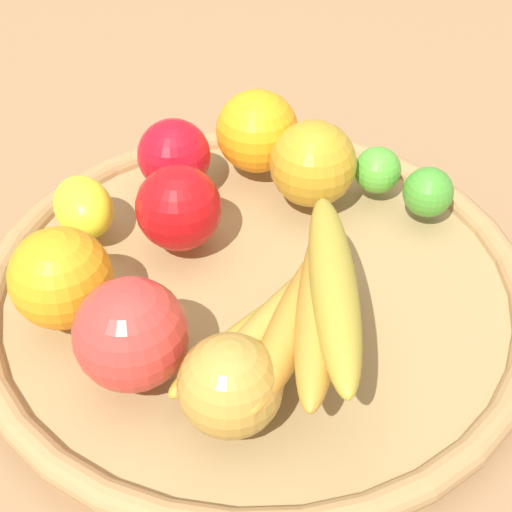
{
  "coord_description": "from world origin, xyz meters",
  "views": [
    {
      "loc": [
        -0.2,
        0.41,
        0.46
      ],
      "look_at": [
        0.0,
        0.0,
        0.05
      ],
      "focal_mm": 54.6,
      "sensor_mm": 36.0,
      "label": 1
    }
  ],
  "objects_px": {
    "lemon_0": "(83,207)",
    "apple_2": "(230,386)",
    "apple_1": "(179,208)",
    "orange_1": "(61,278)",
    "lime_0": "(378,170)",
    "apple_4": "(174,155)",
    "apple_0": "(131,334)",
    "apple_3": "(318,165)",
    "orange_0": "(257,131)",
    "banana_bunch": "(300,309)",
    "lime_1": "(428,192)"
  },
  "relations": [
    {
      "from": "lemon_0",
      "to": "apple_2",
      "type": "height_order",
      "value": "apple_2"
    },
    {
      "from": "apple_1",
      "to": "orange_1",
      "type": "relative_size",
      "value": 0.93
    },
    {
      "from": "orange_1",
      "to": "lime_0",
      "type": "relative_size",
      "value": 1.81
    },
    {
      "from": "apple_4",
      "to": "lime_0",
      "type": "relative_size",
      "value": 1.55
    },
    {
      "from": "lemon_0",
      "to": "apple_0",
      "type": "relative_size",
      "value": 0.82
    },
    {
      "from": "apple_1",
      "to": "apple_2",
      "type": "relative_size",
      "value": 1.03
    },
    {
      "from": "apple_3",
      "to": "apple_2",
      "type": "relative_size",
      "value": 1.11
    },
    {
      "from": "lemon_0",
      "to": "lime_0",
      "type": "height_order",
      "value": "lemon_0"
    },
    {
      "from": "orange_0",
      "to": "apple_0",
      "type": "relative_size",
      "value": 0.97
    },
    {
      "from": "banana_bunch",
      "to": "apple_4",
      "type": "xyz_separation_m",
      "value": [
        0.18,
        -0.14,
        -0.01
      ]
    },
    {
      "from": "banana_bunch",
      "to": "lemon_0",
      "type": "height_order",
      "value": "banana_bunch"
    },
    {
      "from": "apple_4",
      "to": "apple_2",
      "type": "distance_m",
      "value": 0.27
    },
    {
      "from": "apple_1",
      "to": "orange_1",
      "type": "height_order",
      "value": "orange_1"
    },
    {
      "from": "apple_3",
      "to": "apple_2",
      "type": "xyz_separation_m",
      "value": [
        -0.04,
        0.25,
        -0.0
      ]
    },
    {
      "from": "lime_0",
      "to": "apple_0",
      "type": "bearing_deg",
      "value": 74.45
    },
    {
      "from": "banana_bunch",
      "to": "apple_2",
      "type": "relative_size",
      "value": 2.77
    },
    {
      "from": "banana_bunch",
      "to": "apple_4",
      "type": "height_order",
      "value": "banana_bunch"
    },
    {
      "from": "apple_1",
      "to": "lime_1",
      "type": "xyz_separation_m",
      "value": [
        -0.17,
        -0.13,
        -0.01
      ]
    },
    {
      "from": "banana_bunch",
      "to": "apple_4",
      "type": "bearing_deg",
      "value": -36.74
    },
    {
      "from": "apple_3",
      "to": "lime_1",
      "type": "height_order",
      "value": "apple_3"
    },
    {
      "from": "banana_bunch",
      "to": "lime_0",
      "type": "xyz_separation_m",
      "value": [
        0.02,
        -0.21,
        -0.02
      ]
    },
    {
      "from": "apple_4",
      "to": "apple_0",
      "type": "relative_size",
      "value": 0.83
    },
    {
      "from": "orange_0",
      "to": "apple_2",
      "type": "xyz_separation_m",
      "value": [
        -0.11,
        0.27,
        -0.0
      ]
    },
    {
      "from": "lemon_0",
      "to": "apple_3",
      "type": "height_order",
      "value": "apple_3"
    },
    {
      "from": "apple_1",
      "to": "apple_0",
      "type": "distance_m",
      "value": 0.14
    },
    {
      "from": "orange_1",
      "to": "lemon_0",
      "type": "bearing_deg",
      "value": -62.43
    },
    {
      "from": "lemon_0",
      "to": "apple_3",
      "type": "bearing_deg",
      "value": -142.04
    },
    {
      "from": "banana_bunch",
      "to": "apple_0",
      "type": "relative_size",
      "value": 2.41
    },
    {
      "from": "apple_1",
      "to": "apple_3",
      "type": "relative_size",
      "value": 0.93
    },
    {
      "from": "lime_1",
      "to": "apple_2",
      "type": "bearing_deg",
      "value": 79.56
    },
    {
      "from": "apple_3",
      "to": "apple_0",
      "type": "xyz_separation_m",
      "value": [
        0.04,
        0.24,
        0.0
      ]
    },
    {
      "from": "lime_0",
      "to": "apple_0",
      "type": "relative_size",
      "value": 0.54
    },
    {
      "from": "orange_0",
      "to": "apple_1",
      "type": "bearing_deg",
      "value": 86.09
    },
    {
      "from": "lime_1",
      "to": "apple_3",
      "type": "bearing_deg",
      "value": 15.74
    },
    {
      "from": "apple_4",
      "to": "apple_0",
      "type": "distance_m",
      "value": 0.22
    },
    {
      "from": "lemon_0",
      "to": "apple_2",
      "type": "bearing_deg",
      "value": 149.06
    },
    {
      "from": "apple_4",
      "to": "banana_bunch",
      "type": "bearing_deg",
      "value": 143.26
    },
    {
      "from": "lemon_0",
      "to": "apple_3",
      "type": "xyz_separation_m",
      "value": [
        -0.16,
        -0.12,
        0.01
      ]
    },
    {
      "from": "lemon_0",
      "to": "lime_1",
      "type": "xyz_separation_m",
      "value": [
        -0.25,
        -0.15,
        -0.0
      ]
    },
    {
      "from": "orange_1",
      "to": "lime_1",
      "type": "bearing_deg",
      "value": -130.44
    },
    {
      "from": "orange_1",
      "to": "apple_4",
      "type": "distance_m",
      "value": 0.18
    },
    {
      "from": "orange_0",
      "to": "apple_1",
      "type": "height_order",
      "value": "orange_0"
    },
    {
      "from": "orange_1",
      "to": "apple_4",
      "type": "bearing_deg",
      "value": -86.43
    },
    {
      "from": "orange_0",
      "to": "lemon_0",
      "type": "bearing_deg",
      "value": 59.22
    },
    {
      "from": "orange_0",
      "to": "apple_3",
      "type": "distance_m",
      "value": 0.07
    },
    {
      "from": "orange_1",
      "to": "banana_bunch",
      "type": "bearing_deg",
      "value": -165.87
    },
    {
      "from": "banana_bunch",
      "to": "orange_0",
      "type": "relative_size",
      "value": 2.49
    },
    {
      "from": "lemon_0",
      "to": "apple_3",
      "type": "relative_size",
      "value": 0.85
    },
    {
      "from": "apple_4",
      "to": "apple_2",
      "type": "relative_size",
      "value": 0.95
    },
    {
      "from": "apple_2",
      "to": "apple_0",
      "type": "height_order",
      "value": "apple_0"
    }
  ]
}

